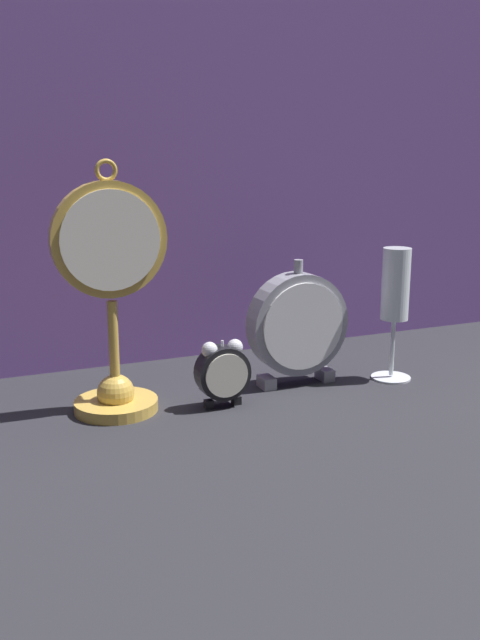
{
  "coord_description": "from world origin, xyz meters",
  "views": [
    {
      "loc": [
        -0.39,
        -0.83,
        0.36
      ],
      "look_at": [
        0.0,
        0.08,
        0.12
      ],
      "focal_mm": 40.0,
      "sensor_mm": 36.0,
      "label": 1
    }
  ],
  "objects": [
    {
      "name": "ground_plane",
      "position": [
        0.0,
        0.0,
        0.0
      ],
      "size": [
        4.0,
        4.0,
        0.0
      ],
      "primitive_type": "plane",
      "color": "#232328"
    },
    {
      "name": "fabric_backdrop_drape",
      "position": [
        0.0,
        0.33,
        0.38
      ],
      "size": [
        1.45,
        0.01,
        0.76
      ],
      "primitive_type": "cube",
      "color": "#6B478E",
      "rests_on": "ground_plane"
    },
    {
      "name": "pocket_watch_on_stand",
      "position": [
        -0.18,
        0.11,
        0.15
      ],
      "size": [
        0.16,
        0.12,
        0.35
      ],
      "color": "gold",
      "rests_on": "ground_plane"
    },
    {
      "name": "alarm_clock_twin_bell",
      "position": [
        -0.03,
        0.06,
        0.05
      ],
      "size": [
        0.08,
        0.03,
        0.1
      ],
      "color": "black",
      "rests_on": "ground_plane"
    },
    {
      "name": "mantel_clock_silver",
      "position": [
        0.11,
        0.11,
        0.1
      ],
      "size": [
        0.16,
        0.04,
        0.2
      ],
      "color": "gray",
      "rests_on": "ground_plane"
    },
    {
      "name": "champagne_flute",
      "position": [
        0.26,
        0.08,
        0.14
      ],
      "size": [
        0.06,
        0.06,
        0.21
      ],
      "color": "silver",
      "rests_on": "ground_plane"
    }
  ]
}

